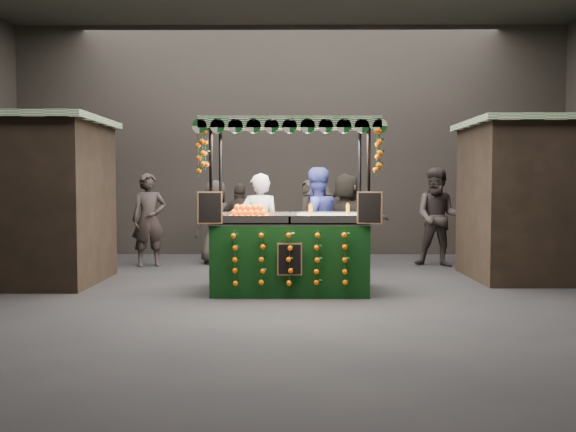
{
  "coord_description": "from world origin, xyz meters",
  "views": [
    {
      "loc": [
        0.06,
        -8.83,
        1.57
      ],
      "look_at": [
        -0.02,
        0.68,
        1.07
      ],
      "focal_mm": 39.23,
      "sensor_mm": 36.0,
      "label": 1
    }
  ],
  "objects": [
    {
      "name": "shopper_6",
      "position": [
        0.34,
        3.62,
        0.81
      ],
      "size": [
        0.49,
        0.65,
        1.63
      ],
      "rotation": [
        0.0,
        0.0,
        -1.39
      ],
      "color": "#2E2925",
      "rests_on": "ground"
    },
    {
      "name": "neighbour_stall_right",
      "position": [
        4.4,
        1.5,
        1.31
      ],
      "size": [
        3.0,
        2.2,
        2.6
      ],
      "color": "black",
      "rests_on": "ground"
    },
    {
      "name": "shopper_1",
      "position": [
        2.81,
        3.03,
        0.93
      ],
      "size": [
        1.08,
        0.95,
        1.86
      ],
      "rotation": [
        0.0,
        0.0,
        -0.3
      ],
      "color": "#2A2322",
      "rests_on": "ground"
    },
    {
      "name": "market_hall",
      "position": [
        0.0,
        0.0,
        3.38
      ],
      "size": [
        12.1,
        10.1,
        5.05
      ],
      "color": "black",
      "rests_on": "ground"
    },
    {
      "name": "shopper_2",
      "position": [
        -0.95,
        3.27,
        0.79
      ],
      "size": [
        0.96,
        0.49,
        1.57
      ],
      "rotation": [
        0.0,
        0.0,
        3.02
      ],
      "color": "black",
      "rests_on": "ground"
    },
    {
      "name": "shopper_0",
      "position": [
        -2.66,
        3.0,
        0.88
      ],
      "size": [
        0.74,
        0.61,
        1.76
      ],
      "rotation": [
        0.0,
        0.0,
        0.34
      ],
      "color": "#2C2423",
      "rests_on": "ground"
    },
    {
      "name": "ground",
      "position": [
        0.0,
        0.0,
        0.0
      ],
      "size": [
        12.0,
        12.0,
        0.0
      ],
      "primitive_type": "plane",
      "color": "black",
      "rests_on": "ground"
    },
    {
      "name": "juice_stall",
      "position": [
        0.02,
        0.18,
        0.76
      ],
      "size": [
        2.54,
        1.49,
        2.46
      ],
      "color": "black",
      "rests_on": "ground"
    },
    {
      "name": "shopper_5",
      "position": [
        1.05,
        2.79,
        0.88
      ],
      "size": [
        1.53,
        1.5,
        1.75
      ],
      "rotation": [
        0.0,
        0.0,
        2.37
      ],
      "color": "#282521",
      "rests_on": "ground"
    },
    {
      "name": "neighbour_stall_left",
      "position": [
        -4.4,
        1.0,
        1.31
      ],
      "size": [
        3.0,
        2.2,
        2.6
      ],
      "color": "black",
      "rests_on": "ground"
    },
    {
      "name": "vendor_blue",
      "position": [
        0.42,
        1.32,
        0.91
      ],
      "size": [
        1.09,
        0.99,
        1.83
      ],
      "rotation": [
        0.0,
        0.0,
        3.56
      ],
      "color": "navy",
      "rests_on": "ground"
    },
    {
      "name": "vendor_grey",
      "position": [
        -0.47,
        1.16,
        0.86
      ],
      "size": [
        0.67,
        0.48,
        1.72
      ],
      "rotation": [
        0.0,
        0.0,
        3.25
      ],
      "color": "gray",
      "rests_on": "ground"
    },
    {
      "name": "shopper_4",
      "position": [
        -1.44,
        3.35,
        0.82
      ],
      "size": [
        0.93,
        0.76,
        1.63
      ],
      "rotation": [
        0.0,
        0.0,
        3.49
      ],
      "color": "#2A2422",
      "rests_on": "ground"
    },
    {
      "name": "shopper_3",
      "position": [
        0.56,
        3.22,
        0.77
      ],
      "size": [
        1.13,
        1.08,
        1.54
      ],
      "rotation": [
        0.0,
        0.0,
        0.69
      ],
      "color": "black",
      "rests_on": "ground"
    }
  ]
}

